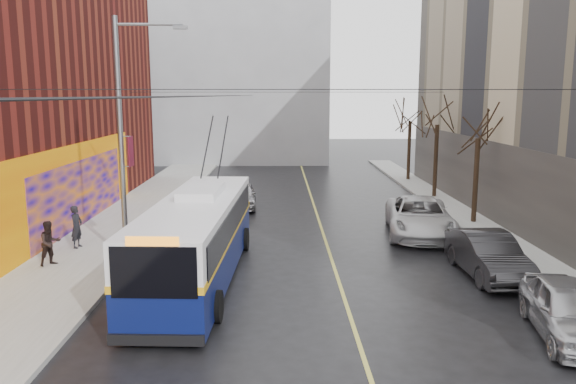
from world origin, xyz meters
name	(u,v)px	position (x,y,z in m)	size (l,w,h in m)	color
sidewalk_left	(98,246)	(-8.00, 12.00, 0.07)	(4.00, 60.00, 0.15)	gray
sidewalk_right	(506,244)	(9.00, 12.00, 0.07)	(2.00, 60.00, 0.15)	gray
lane_line	(324,235)	(1.50, 14.00, 0.00)	(0.12, 50.00, 0.01)	#BFB74C
building_far	(222,66)	(-6.00, 44.99, 9.02)	(20.50, 12.10, 18.00)	gray
streetlight_pole	(125,134)	(-6.14, 10.00, 4.85)	(2.65, 0.60, 9.00)	slate
catenary_wires	(233,95)	(-2.54, 14.77, 6.25)	(18.00, 60.00, 0.22)	black
tree_near	(479,122)	(9.00, 16.00, 4.98)	(3.20, 3.20, 6.40)	black
tree_mid	(438,112)	(9.00, 23.00, 5.25)	(3.20, 3.20, 6.68)	black
tree_far	(410,110)	(9.00, 30.00, 5.14)	(3.20, 3.20, 6.57)	black
pigeons_flying	(227,77)	(-2.43, 10.41, 6.89)	(2.73, 0.93, 3.06)	slate
trolleybus	(198,237)	(-3.28, 7.93, 1.49)	(3.07, 11.44, 5.37)	#091043
parked_car_a	(569,310)	(7.00, 3.05, 0.74)	(1.76, 4.37, 1.49)	#ADAEB2
parked_car_b	(488,255)	(6.73, 8.06, 0.77)	(1.62, 4.65, 1.53)	#252527
parked_car_c	(419,217)	(5.80, 13.90, 0.84)	(2.78, 6.03, 1.68)	silver
following_car	(241,195)	(-2.64, 20.32, 0.71)	(1.67, 4.15, 1.41)	#AAA9AE
pedestrian_a	(77,227)	(-8.67, 11.54, 1.01)	(0.63, 0.41, 1.72)	black
pedestrian_b	(50,243)	(-8.80, 9.16, 0.97)	(0.79, 0.62, 1.63)	black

